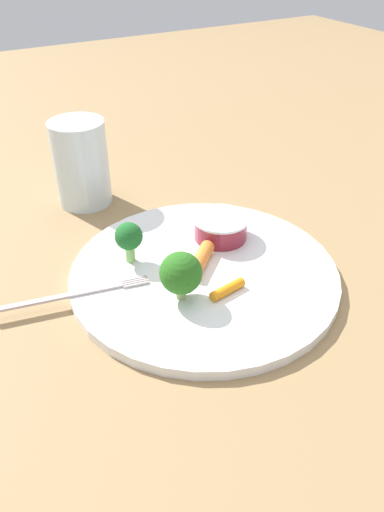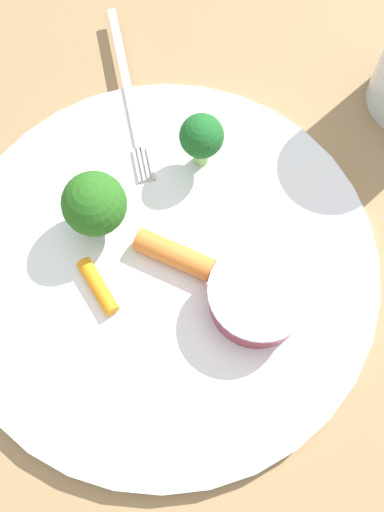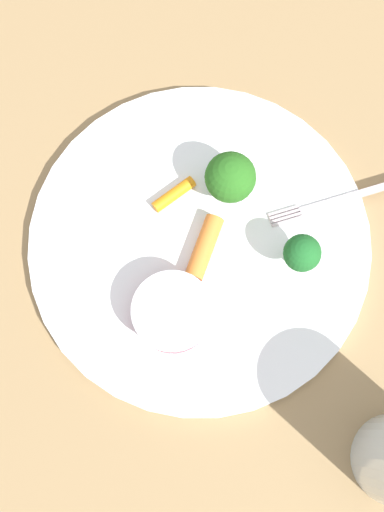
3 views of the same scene
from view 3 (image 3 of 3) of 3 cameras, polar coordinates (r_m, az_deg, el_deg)
The scene contains 8 objects.
ground_plane at distance 0.60m, azimuth 0.64°, elevation 0.88°, with size 2.40×2.40×0.00m, color #93754C.
plate at distance 0.59m, azimuth 0.65°, elevation 1.04°, with size 0.30×0.30×0.01m, color white.
sauce_cup at distance 0.56m, azimuth -1.65°, elevation -4.87°, with size 0.07×0.07×0.03m.
broccoli_floret_0 at distance 0.57m, azimuth 3.27°, elevation 6.66°, with size 0.04×0.04×0.05m.
broccoli_floret_1 at distance 0.56m, azimuth 9.30°, elevation 0.21°, with size 0.03×0.03×0.05m.
carrot_stick_0 at distance 0.57m, azimuth 0.94°, elevation 0.67°, with size 0.02×0.02×0.06m, color orange.
carrot_stick_1 at distance 0.59m, azimuth -1.39°, elevation 5.33°, with size 0.01×0.01×0.04m, color orange.
fork at distance 0.61m, azimuth 13.51°, elevation 4.98°, with size 0.04×0.16×0.00m.
Camera 3 is at (0.14, -0.08, 0.57)m, focal length 47.20 mm.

